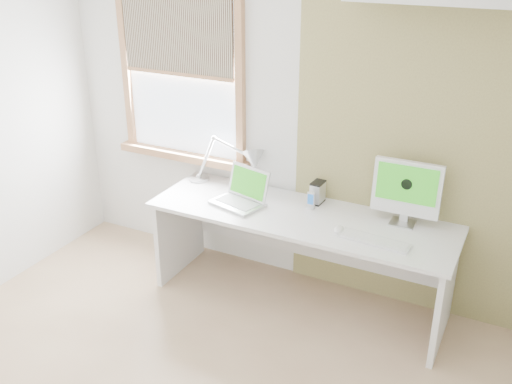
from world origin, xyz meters
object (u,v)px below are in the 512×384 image
Objects in this scene: external_drive at (318,192)px; imac at (407,189)px; desk at (303,235)px; laptop at (242,195)px; desk_lamp at (243,162)px.

imac is at bearing -3.50° from external_drive.
imac is (0.68, 0.14, 0.45)m from desk.
desk is 0.54m from laptop.
external_drive is at bearing 176.50° from imac.
laptop is at bearing -171.08° from desk.
imac is at bearing 10.42° from laptop.
desk_lamp is (-0.60, 0.21, 0.40)m from desk.
laptop is 0.93× the size of imac.
laptop is (-0.47, -0.07, 0.26)m from desk.
imac is at bearing 11.43° from desk.
laptop is at bearing -153.27° from external_drive.
desk_lamp is 1.52× the size of imac.
desk_lamp reaches higher than desk.
external_drive is at bearing -2.81° from desk_lamp.
desk is at bearing -168.57° from imac.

